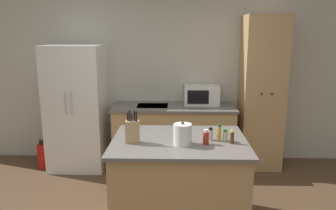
{
  "coord_description": "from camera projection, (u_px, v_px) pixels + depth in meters",
  "views": [
    {
      "loc": [
        0.17,
        -2.62,
        1.95
      ],
      "look_at": [
        0.07,
        1.4,
        1.05
      ],
      "focal_mm": 35.0,
      "sensor_mm": 36.0,
      "label": 1
    }
  ],
  "objects": [
    {
      "name": "spice_bottle_short_red",
      "position": [
        219.0,
        133.0,
        3.16
      ],
      "size": [
        0.04,
        0.04,
        0.17
      ],
      "color": "gold",
      "rests_on": "kitchen_island"
    },
    {
      "name": "spice_bottle_green_herb",
      "position": [
        225.0,
        136.0,
        3.17
      ],
      "size": [
        0.05,
        0.05,
        0.11
      ],
      "color": "beige",
      "rests_on": "kitchen_island"
    },
    {
      "name": "spice_bottle_tall_dark",
      "position": [
        211.0,
        134.0,
        3.19
      ],
      "size": [
        0.05,
        0.05,
        0.13
      ],
      "color": "beige",
      "rests_on": "kitchen_island"
    },
    {
      "name": "microwave",
      "position": [
        201.0,
        95.0,
        4.79
      ],
      "size": [
        0.5,
        0.37,
        0.28
      ],
      "color": "white",
      "rests_on": "back_counter"
    },
    {
      "name": "pantry_cabinet",
      "position": [
        261.0,
        93.0,
        4.69
      ],
      "size": [
        0.57,
        0.57,
        2.18
      ],
      "color": "tan",
      "rests_on": "ground_plane"
    },
    {
      "name": "fire_extinguisher",
      "position": [
        42.0,
        156.0,
        4.75
      ],
      "size": [
        0.13,
        0.13,
        0.43
      ],
      "color": "red",
      "rests_on": "ground_plane"
    },
    {
      "name": "wall_back",
      "position": [
        165.0,
        76.0,
        4.97
      ],
      "size": [
        7.2,
        0.06,
        2.6
      ],
      "color": "beige",
      "rests_on": "ground_plane"
    },
    {
      "name": "spice_bottle_pale_salt",
      "position": [
        206.0,
        137.0,
        3.07
      ],
      "size": [
        0.06,
        0.06,
        0.14
      ],
      "color": "#B2281E",
      "rests_on": "kitchen_island"
    },
    {
      "name": "kettle",
      "position": [
        183.0,
        134.0,
        3.05
      ],
      "size": [
        0.17,
        0.17,
        0.22
      ],
      "color": "white",
      "rests_on": "kitchen_island"
    },
    {
      "name": "refrigerator",
      "position": [
        77.0,
        107.0,
        4.72
      ],
      "size": [
        0.78,
        0.73,
        1.77
      ],
      "color": "white",
      "rests_on": "ground_plane"
    },
    {
      "name": "spice_bottle_amber_oil",
      "position": [
        232.0,
        137.0,
        3.09
      ],
      "size": [
        0.04,
        0.04,
        0.13
      ],
      "color": "#563319",
      "rests_on": "kitchen_island"
    },
    {
      "name": "back_counter",
      "position": [
        174.0,
        136.0,
        4.81
      ],
      "size": [
        1.75,
        0.69,
        0.91
      ],
      "color": "tan",
      "rests_on": "ground_plane"
    },
    {
      "name": "kitchen_island",
      "position": [
        179.0,
        183.0,
        3.31
      ],
      "size": [
        1.32,
        1.0,
        0.92
      ],
      "color": "tan",
      "rests_on": "ground_plane"
    },
    {
      "name": "knife_block",
      "position": [
        132.0,
        131.0,
        3.1
      ],
      "size": [
        0.13,
        0.08,
        0.32
      ],
      "color": "tan",
      "rests_on": "kitchen_island"
    }
  ]
}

